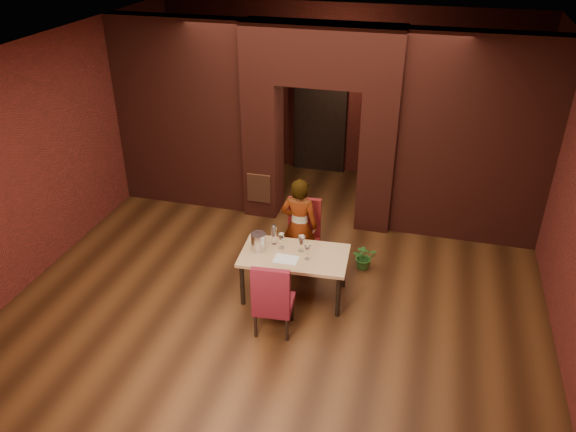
# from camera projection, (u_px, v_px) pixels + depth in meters

# --- Properties ---
(floor) EXTENTS (8.00, 8.00, 0.00)m
(floor) POSITION_uv_depth(u_px,v_px,m) (287.00, 282.00, 7.97)
(floor) COLOR #492812
(floor) RESTS_ON ground
(ceiling) EXTENTS (7.00, 8.00, 0.04)m
(ceiling) POSITION_uv_depth(u_px,v_px,m) (287.00, 54.00, 6.41)
(ceiling) COLOR silver
(ceiling) RESTS_ON ground
(wall_back) EXTENTS (7.00, 0.04, 3.20)m
(wall_back) POSITION_uv_depth(u_px,v_px,m) (343.00, 92.00, 10.56)
(wall_back) COLOR maroon
(wall_back) RESTS_ON ground
(wall_front) EXTENTS (7.00, 0.04, 3.20)m
(wall_front) POSITION_uv_depth(u_px,v_px,m) (132.00, 425.00, 3.82)
(wall_front) COLOR maroon
(wall_front) RESTS_ON ground
(wall_left) EXTENTS (0.04, 8.00, 3.20)m
(wall_left) POSITION_uv_depth(u_px,v_px,m) (50.00, 153.00, 7.99)
(wall_left) COLOR maroon
(wall_left) RESTS_ON ground
(pillar_left) EXTENTS (0.55, 0.55, 2.30)m
(pillar_left) POSITION_uv_depth(u_px,v_px,m) (263.00, 148.00, 9.31)
(pillar_left) COLOR maroon
(pillar_left) RESTS_ON ground
(pillar_right) EXTENTS (0.55, 0.55, 2.30)m
(pillar_right) POSITION_uv_depth(u_px,v_px,m) (378.00, 160.00, 8.88)
(pillar_right) COLOR maroon
(pillar_right) RESTS_ON ground
(lintel) EXTENTS (2.45, 0.55, 0.90)m
(lintel) POSITION_uv_depth(u_px,v_px,m) (322.00, 54.00, 8.32)
(lintel) COLOR maroon
(lintel) RESTS_ON ground
(wing_wall_left) EXTENTS (2.28, 0.35, 3.20)m
(wing_wall_left) POSITION_uv_depth(u_px,v_px,m) (182.00, 115.00, 9.41)
(wing_wall_left) COLOR maroon
(wing_wall_left) RESTS_ON ground
(wing_wall_right) EXTENTS (2.28, 0.35, 3.20)m
(wing_wall_right) POSITION_uv_depth(u_px,v_px,m) (475.00, 142.00, 8.34)
(wing_wall_right) COLOR maroon
(wing_wall_right) RESTS_ON ground
(vent_panel) EXTENTS (0.40, 0.03, 0.50)m
(vent_panel) POSITION_uv_depth(u_px,v_px,m) (259.00, 188.00, 9.35)
(vent_panel) COLOR #9C522D
(vent_panel) RESTS_ON ground
(rear_door) EXTENTS (0.90, 0.08, 2.10)m
(rear_door) POSITION_uv_depth(u_px,v_px,m) (320.00, 119.00, 10.87)
(rear_door) COLOR black
(rear_door) RESTS_ON ground
(rear_door_frame) EXTENTS (1.02, 0.04, 2.22)m
(rear_door_frame) POSITION_uv_depth(u_px,v_px,m) (320.00, 120.00, 10.84)
(rear_door_frame) COLOR black
(rear_door_frame) RESTS_ON ground
(dining_table) EXTENTS (1.46, 0.89, 0.66)m
(dining_table) POSITION_uv_depth(u_px,v_px,m) (294.00, 275.00, 7.55)
(dining_table) COLOR tan
(dining_table) RESTS_ON ground
(chair_far) EXTENTS (0.51, 0.51, 1.05)m
(chair_far) POSITION_uv_depth(u_px,v_px,m) (302.00, 237.00, 8.04)
(chair_far) COLOR maroon
(chair_far) RESTS_ON ground
(chair_near) EXTENTS (0.51, 0.51, 1.02)m
(chair_near) POSITION_uv_depth(u_px,v_px,m) (274.00, 295.00, 6.86)
(chair_near) COLOR maroon
(chair_near) RESTS_ON ground
(person_seated) EXTENTS (0.53, 0.35, 1.46)m
(person_seated) POSITION_uv_depth(u_px,v_px,m) (299.00, 226.00, 7.90)
(person_seated) COLOR silver
(person_seated) RESTS_ON ground
(wine_glass_a) EXTENTS (0.09, 0.09, 0.22)m
(wine_glass_a) POSITION_uv_depth(u_px,v_px,m) (281.00, 241.00, 7.47)
(wine_glass_a) COLOR white
(wine_glass_a) RESTS_ON dining_table
(wine_glass_b) EXTENTS (0.09, 0.09, 0.23)m
(wine_glass_b) POSITION_uv_depth(u_px,v_px,m) (301.00, 244.00, 7.41)
(wine_glass_b) COLOR white
(wine_glass_b) RESTS_ON dining_table
(wine_glass_c) EXTENTS (0.08, 0.08, 0.20)m
(wine_glass_c) POSITION_uv_depth(u_px,v_px,m) (308.00, 252.00, 7.24)
(wine_glass_c) COLOR white
(wine_glass_c) RESTS_ON dining_table
(tasting_sheet) EXTENTS (0.31, 0.23, 0.00)m
(tasting_sheet) POSITION_uv_depth(u_px,v_px,m) (286.00, 259.00, 7.28)
(tasting_sheet) COLOR silver
(tasting_sheet) RESTS_ON dining_table
(wine_bucket) EXTENTS (0.20, 0.20, 0.25)m
(wine_bucket) POSITION_uv_depth(u_px,v_px,m) (259.00, 242.00, 7.43)
(wine_bucket) COLOR silver
(wine_bucket) RESTS_ON dining_table
(water_bottle) EXTENTS (0.07, 0.07, 0.30)m
(water_bottle) POSITION_uv_depth(u_px,v_px,m) (274.00, 234.00, 7.55)
(water_bottle) COLOR white
(water_bottle) RESTS_ON dining_table
(potted_plant) EXTENTS (0.40, 0.37, 0.39)m
(potted_plant) POSITION_uv_depth(u_px,v_px,m) (364.00, 257.00, 8.19)
(potted_plant) COLOR #316F28
(potted_plant) RESTS_ON ground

